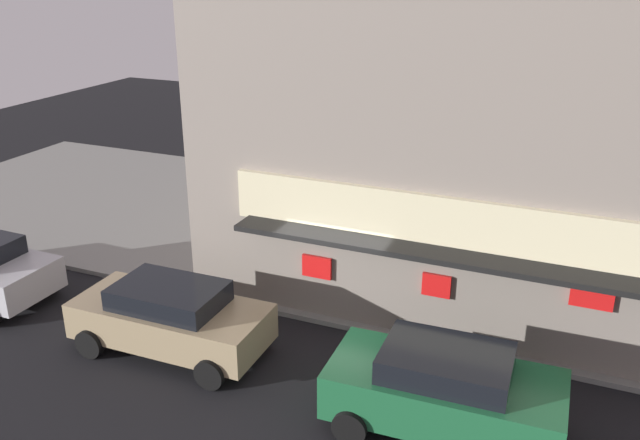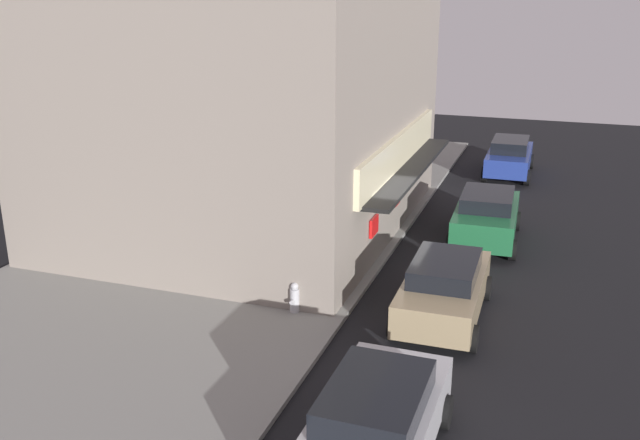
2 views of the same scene
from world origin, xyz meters
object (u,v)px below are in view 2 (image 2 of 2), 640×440
(traffic_light, at_px, (346,161))
(parked_car_silver, at_px, (375,424))
(fire_hydrant, at_px, (295,298))
(parked_car_tan, at_px, (444,288))
(parked_car_green, at_px, (486,216))
(trash_can, at_px, (370,195))
(pedestrian, at_px, (378,166))
(parked_car_blue, at_px, (509,156))
(potted_plant_by_doorway, at_px, (296,253))

(traffic_light, bearing_deg, parked_car_silver, -159.33)
(fire_hydrant, xyz_separation_m, parked_car_silver, (-4.94, -3.37, 0.32))
(parked_car_tan, relative_size, parked_car_green, 1.01)
(trash_can, relative_size, parked_car_green, 0.20)
(trash_can, distance_m, pedestrian, 2.41)
(parked_car_silver, bearing_deg, pedestrian, 14.57)
(parked_car_blue, bearing_deg, fire_hydrant, 166.79)
(parked_car_silver, bearing_deg, traffic_light, 20.67)
(trash_can, xyz_separation_m, parked_car_green, (-2.11, -4.43, 0.31))
(parked_car_blue, xyz_separation_m, parked_car_green, (-8.93, -0.05, 0.03))
(trash_can, relative_size, parked_car_blue, 0.19)
(trash_can, xyz_separation_m, pedestrian, (2.34, 0.30, 0.50))
(pedestrian, height_order, parked_car_green, pedestrian)
(trash_can, bearing_deg, pedestrian, 7.32)
(trash_can, xyz_separation_m, parked_car_silver, (-14.15, -3.99, 0.28))
(potted_plant_by_doorway, relative_size, parked_car_silver, 0.20)
(fire_hydrant, relative_size, parked_car_tan, 0.18)
(traffic_light, distance_m, fire_hydrant, 4.20)
(traffic_light, distance_m, parked_car_silver, 8.97)
(parked_car_green, bearing_deg, potted_plant_by_doorway, 133.27)
(trash_can, distance_m, parked_car_blue, 8.11)
(fire_hydrant, distance_m, pedestrian, 11.60)
(fire_hydrant, distance_m, parked_car_silver, 5.99)
(traffic_light, distance_m, parked_car_green, 5.82)
(pedestrian, xyz_separation_m, parked_car_green, (-4.45, -4.73, -0.19))
(fire_hydrant, height_order, potted_plant_by_doorway, potted_plant_by_doorway)
(fire_hydrant, bearing_deg, traffic_light, -5.89)
(pedestrian, relative_size, parked_car_green, 0.40)
(parked_car_tan, bearing_deg, parked_car_silver, 178.75)
(fire_hydrant, xyz_separation_m, trash_can, (9.21, 0.62, 0.05))
(potted_plant_by_doorway, bearing_deg, pedestrian, -0.35)
(trash_can, distance_m, parked_car_green, 4.92)
(pedestrian, bearing_deg, traffic_light, -171.61)
(parked_car_blue, bearing_deg, parked_car_green, -179.68)
(pedestrian, xyz_separation_m, parked_car_silver, (-16.49, -4.29, -0.22))
(potted_plant_by_doorway, xyz_separation_m, parked_car_green, (4.51, -4.79, 0.25))
(traffic_light, bearing_deg, potted_plant_by_doorway, 112.14)
(fire_hydrant, bearing_deg, parked_car_silver, -145.72)
(traffic_light, height_order, fire_hydrant, traffic_light)
(potted_plant_by_doorway, relative_size, parked_car_blue, 0.20)
(parked_car_green, bearing_deg, trash_can, 64.57)
(pedestrian, distance_m, parked_car_tan, 11.36)
(traffic_light, xyz_separation_m, parked_car_blue, (12.91, -3.44, -2.46))
(traffic_light, relative_size, fire_hydrant, 6.34)
(fire_hydrant, distance_m, potted_plant_by_doorway, 2.78)
(traffic_light, xyz_separation_m, pedestrian, (8.42, 1.24, -2.23))
(fire_hydrant, relative_size, trash_can, 0.92)
(parked_car_tan, xyz_separation_m, parked_car_green, (6.01, -0.31, 0.04))
(fire_hydrant, distance_m, trash_can, 9.23)
(pedestrian, bearing_deg, parked_car_green, -133.21)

